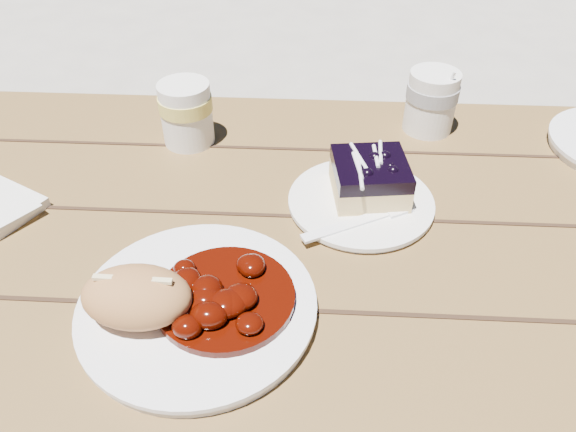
# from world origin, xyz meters

# --- Properties ---
(picnic_table) EXTENTS (2.00, 1.55, 0.75)m
(picnic_table) POSITION_xyz_m (0.00, -0.00, 0.59)
(picnic_table) COLOR brown
(picnic_table) RESTS_ON ground
(main_plate) EXTENTS (0.25, 0.25, 0.02)m
(main_plate) POSITION_xyz_m (-0.16, -0.09, 0.76)
(main_plate) COLOR white
(main_plate) RESTS_ON picnic_table
(goulash_stew) EXTENTS (0.15, 0.15, 0.04)m
(goulash_stew) POSITION_xyz_m (-0.13, -0.08, 0.79)
(goulash_stew) COLOR #3B0902
(goulash_stew) RESTS_ON main_plate
(bread_roll) EXTENTS (0.12, 0.08, 0.06)m
(bread_roll) POSITION_xyz_m (-0.22, -0.11, 0.80)
(bread_roll) COLOR #AA7341
(bread_roll) RESTS_ON main_plate
(dessert_plate) EXTENTS (0.19, 0.19, 0.01)m
(dessert_plate) POSITION_xyz_m (0.02, 0.11, 0.76)
(dessert_plate) COLOR white
(dessert_plate) RESTS_ON picnic_table
(blueberry_cake) EXTENTS (0.11, 0.11, 0.05)m
(blueberry_cake) POSITION_xyz_m (0.03, 0.12, 0.79)
(blueberry_cake) COLOR #E8C87E
(blueberry_cake) RESTS_ON dessert_plate
(fork_dessert) EXTENTS (0.15, 0.10, 0.00)m
(fork_dessert) POSITION_xyz_m (-0.00, 0.05, 0.76)
(fork_dessert) COLOR white
(fork_dessert) RESTS_ON dessert_plate
(coffee_cup) EXTENTS (0.08, 0.08, 0.10)m
(coffee_cup) POSITION_xyz_m (0.13, 0.31, 0.80)
(coffee_cup) COLOR white
(coffee_cup) RESTS_ON picnic_table
(second_cup) EXTENTS (0.08, 0.08, 0.10)m
(second_cup) POSITION_xyz_m (-0.24, 0.26, 0.80)
(second_cup) COLOR white
(second_cup) RESTS_ON picnic_table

